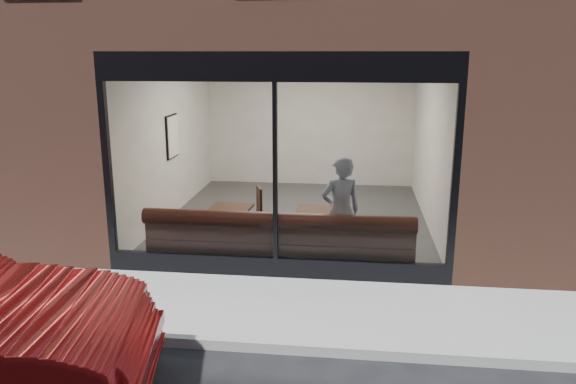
# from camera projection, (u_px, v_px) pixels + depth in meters

# --- Properties ---
(ground) EXTENTS (120.00, 120.00, 0.00)m
(ground) POSITION_uv_depth(u_px,v_px,m) (250.00, 348.00, 6.22)
(ground) COLOR black
(ground) RESTS_ON ground
(sidewalk_near) EXTENTS (40.00, 2.00, 0.01)m
(sidewalk_near) POSITION_uv_depth(u_px,v_px,m) (264.00, 308.00, 7.18)
(sidewalk_near) COLOR gray
(sidewalk_near) RESTS_ON ground
(kerb_near) EXTENTS (40.00, 0.10, 0.12)m
(kerb_near) POSITION_uv_depth(u_px,v_px,m) (249.00, 345.00, 6.16)
(kerb_near) COLOR gray
(kerb_near) RESTS_ON ground
(host_building_pier_left) EXTENTS (2.50, 12.00, 3.20)m
(host_building_pier_left) POSITION_uv_depth(u_px,v_px,m) (160.00, 118.00, 13.97)
(host_building_pier_left) COLOR brown
(host_building_pier_left) RESTS_ON ground
(host_building_pier_right) EXTENTS (2.50, 12.00, 3.20)m
(host_building_pier_right) POSITION_uv_depth(u_px,v_px,m) (470.00, 122.00, 13.10)
(host_building_pier_right) COLOR brown
(host_building_pier_right) RESTS_ON ground
(host_building_backfill) EXTENTS (5.00, 6.00, 3.20)m
(host_building_backfill) POSITION_uv_depth(u_px,v_px,m) (318.00, 108.00, 16.43)
(host_building_backfill) COLOR brown
(host_building_backfill) RESTS_ON ground
(cafe_floor) EXTENTS (6.00, 6.00, 0.00)m
(cafe_floor) POSITION_uv_depth(u_px,v_px,m) (297.00, 218.00, 11.03)
(cafe_floor) COLOR #2D2D30
(cafe_floor) RESTS_ON ground
(cafe_ceiling) EXTENTS (6.00, 6.00, 0.00)m
(cafe_ceiling) POSITION_uv_depth(u_px,v_px,m) (297.00, 52.00, 10.26)
(cafe_ceiling) COLOR white
(cafe_ceiling) RESTS_ON host_building_upper
(cafe_wall_back) EXTENTS (5.00, 0.00, 5.00)m
(cafe_wall_back) POSITION_uv_depth(u_px,v_px,m) (310.00, 120.00, 13.53)
(cafe_wall_back) COLOR beige
(cafe_wall_back) RESTS_ON ground
(cafe_wall_left) EXTENTS (0.00, 6.00, 6.00)m
(cafe_wall_left) POSITION_uv_depth(u_px,v_px,m) (170.00, 136.00, 10.94)
(cafe_wall_left) COLOR beige
(cafe_wall_left) RESTS_ON ground
(cafe_wall_right) EXTENTS (0.00, 6.00, 6.00)m
(cafe_wall_right) POSITION_uv_depth(u_px,v_px,m) (431.00, 141.00, 10.36)
(cafe_wall_right) COLOR beige
(cafe_wall_right) RESTS_ON ground
(storefront_kick) EXTENTS (5.00, 0.10, 0.30)m
(storefront_kick) POSITION_uv_depth(u_px,v_px,m) (276.00, 267.00, 8.16)
(storefront_kick) COLOR black
(storefront_kick) RESTS_ON ground
(storefront_header) EXTENTS (5.00, 0.10, 0.40)m
(storefront_header) POSITION_uv_depth(u_px,v_px,m) (275.00, 67.00, 7.47)
(storefront_header) COLOR black
(storefront_header) RESTS_ON host_building_upper
(storefront_mullion) EXTENTS (0.06, 0.10, 2.50)m
(storefront_mullion) POSITION_uv_depth(u_px,v_px,m) (275.00, 173.00, 7.82)
(storefront_mullion) COLOR black
(storefront_mullion) RESTS_ON storefront_kick
(storefront_glass) EXTENTS (4.80, 0.00, 4.80)m
(storefront_glass) POSITION_uv_depth(u_px,v_px,m) (275.00, 174.00, 7.79)
(storefront_glass) COLOR white
(storefront_glass) RESTS_ON storefront_kick
(banquette) EXTENTS (4.00, 0.55, 0.45)m
(banquette) POSITION_uv_depth(u_px,v_px,m) (279.00, 253.00, 8.53)
(banquette) COLOR #391815
(banquette) RESTS_ON cafe_floor
(person) EXTENTS (0.72, 0.60, 1.69)m
(person) POSITION_uv_depth(u_px,v_px,m) (341.00, 211.00, 8.48)
(person) COLOR #9EAFCE
(person) RESTS_ON cafe_floor
(cafe_table_left) EXTENTS (0.68, 0.68, 0.04)m
(cafe_table_left) POSITION_uv_depth(u_px,v_px,m) (230.00, 209.00, 9.03)
(cafe_table_left) COLOR black
(cafe_table_left) RESTS_ON cafe_floor
(cafe_table_right) EXTENTS (0.69, 0.69, 0.04)m
(cafe_table_right) POSITION_uv_depth(u_px,v_px,m) (318.00, 211.00, 8.87)
(cafe_table_right) COLOR black
(cafe_table_right) RESTS_ON cafe_floor
(cafe_chair_left) EXTENTS (0.50, 0.50, 0.04)m
(cafe_chair_left) POSITION_uv_depth(u_px,v_px,m) (249.00, 227.00, 9.72)
(cafe_chair_left) COLOR black
(cafe_chair_left) RESTS_ON cafe_floor
(wall_poster) EXTENTS (0.02, 0.59, 0.79)m
(wall_poster) POSITION_uv_depth(u_px,v_px,m) (173.00, 136.00, 10.97)
(wall_poster) COLOR white
(wall_poster) RESTS_ON cafe_wall_left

